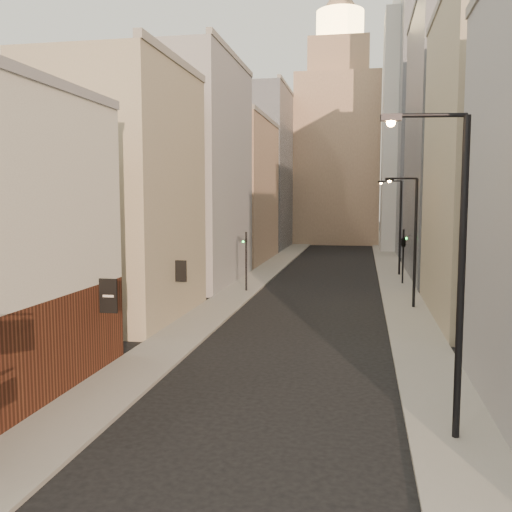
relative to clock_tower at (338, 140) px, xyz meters
The scene contains 16 objects.
sidewalk_left 41.32m from the clock_tower, 98.46° to the right, with size 3.00×140.00×0.15m, color gray.
sidewalk_right 41.64m from the clock_tower, 78.54° to the right, with size 3.00×140.00×0.15m, color gray.
left_bldg_beige 67.60m from the clock_tower, 99.46° to the right, with size 8.00×12.00×16.00m, color #9D9176.
left_bldg_grey 51.76m from the clock_tower, 102.41° to the right, with size 8.00×16.00×20.00m, color gray.
left_bldg_tan 35.05m from the clock_tower, 108.97° to the right, with size 8.00×18.00×17.00m, color #9E7D62.
left_bldg_wingrid 17.23m from the clock_tower, 132.51° to the right, with size 8.00×20.00×24.00m, color gray.
right_bldg_beige 63.81m from the clock_tower, 78.16° to the right, with size 8.00×16.00×20.00m, color #9D9176.
right_bldg_wingrid 44.21m from the clock_tower, 72.80° to the right, with size 8.00×20.00×26.00m, color gray.
highrise 24.93m from the clock_tower, 36.38° to the right, with size 21.00×23.00×51.20m.
clock_tower is the anchor object (origin of this frame).
white_tower 17.83m from the clock_tower, 51.84° to the right, with size 8.00×8.00×41.50m.
streetlamp_near 83.27m from the clock_tower, 84.97° to the right, with size 2.72×0.54×10.39m.
streetlamp_mid 61.57m from the clock_tower, 82.55° to the right, with size 2.29×1.05×9.18m.
streetlamp_far 44.81m from the clock_tower, 79.49° to the right, with size 2.35×1.13×9.50m.
traffic_light_left 56.95m from the clock_tower, 95.17° to the right, with size 0.52×0.39×5.00m.
traffic_light_right 51.01m from the clock_tower, 80.61° to the right, with size 0.90×0.90×5.00m.
Camera 1 is at (3.42, -8.63, 7.82)m, focal length 40.00 mm.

